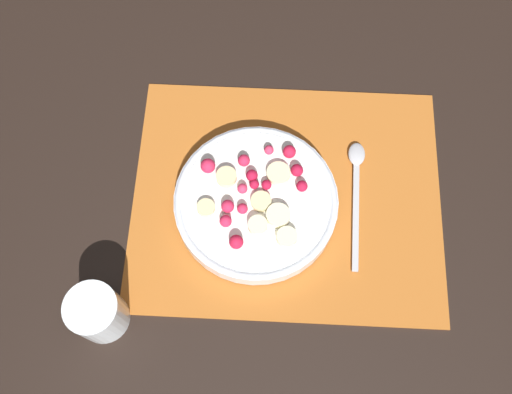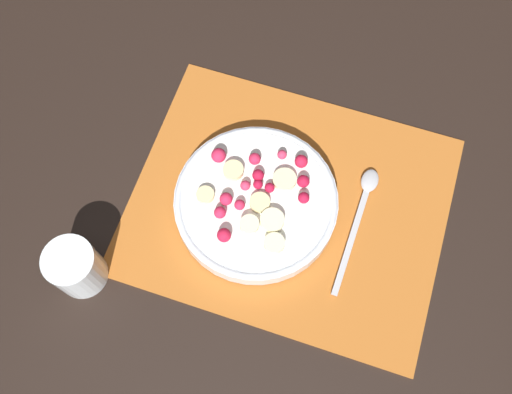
{
  "view_description": "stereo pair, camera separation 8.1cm",
  "coord_description": "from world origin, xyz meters",
  "views": [
    {
      "loc": [
        0.03,
        0.32,
        0.8
      ],
      "look_at": [
        0.05,
        0.02,
        0.04
      ],
      "focal_mm": 40.0,
      "sensor_mm": 36.0,
      "label": 1
    },
    {
      "loc": [
        -0.05,
        0.31,
        0.8
      ],
      "look_at": [
        0.05,
        0.02,
        0.04
      ],
      "focal_mm": 40.0,
      "sensor_mm": 36.0,
      "label": 2
    }
  ],
  "objects": [
    {
      "name": "ground_plane",
      "position": [
        0.0,
        0.0,
        0.0
      ],
      "size": [
        3.0,
        3.0,
        0.0
      ],
      "primitive_type": "plane",
      "color": "black"
    },
    {
      "name": "placemat",
      "position": [
        0.0,
        0.0,
        0.0
      ],
      "size": [
        0.46,
        0.38,
        0.01
      ],
      "color": "#B26023",
      "rests_on": "ground_plane"
    },
    {
      "name": "fruit_bowl",
      "position": [
        0.05,
        0.02,
        0.03
      ],
      "size": [
        0.24,
        0.24,
        0.05
      ],
      "color": "silver",
      "rests_on": "placemat"
    },
    {
      "name": "spoon",
      "position": [
        -0.1,
        -0.03,
        0.01
      ],
      "size": [
        0.03,
        0.21,
        0.01
      ],
      "rotation": [
        0.0,
        0.0,
        4.68
      ],
      "color": "#B2B2B7",
      "rests_on": "placemat"
    },
    {
      "name": "drinking_glass",
      "position": [
        0.25,
        0.19,
        0.04
      ],
      "size": [
        0.07,
        0.07,
        0.08
      ],
      "color": "white",
      "rests_on": "ground_plane"
    }
  ]
}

